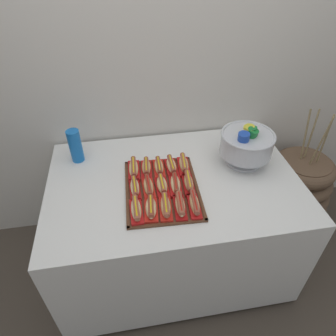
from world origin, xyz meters
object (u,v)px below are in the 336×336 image
hot_dog_1 (151,208)px  hot_dog_2 (166,207)px  floor_vase (295,192)px  hot_dog_14 (184,164)px  hot_dog_5 (135,188)px  hot_dog_6 (149,187)px  cup_stack (75,146)px  hot_dog_8 (175,184)px  buffet_table (173,221)px  hot_dog_12 (159,167)px  hot_dog_13 (171,166)px  hot_dog_4 (194,204)px  hot_dog_10 (134,169)px  serving_tray (162,189)px  hot_dog_11 (146,168)px  punch_bowl (247,143)px  hot_dog_7 (162,185)px  hot_dog_0 (136,210)px  hot_dog_3 (180,205)px  hot_dog_9 (189,183)px

hot_dog_1 → hot_dog_2: same height
floor_vase → hot_dog_14: 1.09m
hot_dog_5 → hot_dog_6: bearing=-2.4°
cup_stack → hot_dog_8: bearing=-33.4°
buffet_table → hot_dog_6: (-0.16, -0.07, 0.41)m
hot_dog_1 → hot_dog_14: (0.24, 0.32, 0.00)m
hot_dog_12 → hot_dog_13: bearing=-2.4°
hot_dog_4 → hot_dog_8: size_ratio=1.01×
hot_dog_6 → hot_dog_2: bearing=-68.0°
hot_dog_12 → hot_dog_10: bearing=177.6°
hot_dog_2 → hot_dog_12: 0.33m
hot_dog_2 → hot_dog_5: hot_dog_2 is taller
floor_vase → hot_dog_1: 1.38m
serving_tray → hot_dog_11: 0.18m
cup_stack → hot_dog_2: bearing=-48.2°
hot_dog_2 → hot_dog_14: size_ratio=0.96×
serving_tray → punch_bowl: (0.54, 0.16, 0.14)m
hot_dog_5 → hot_dog_7: size_ratio=1.05×
floor_vase → hot_dog_14: floor_vase is taller
hot_dog_7 → hot_dog_4: bearing=-50.1°
hot_dog_0 → cup_stack: bearing=121.7°
hot_dog_4 → hot_dog_14: (0.01, 0.33, -0.00)m
hot_dog_8 → hot_dog_13: bearing=87.6°
hot_dog_12 → floor_vase: bearing=7.2°
hot_dog_3 → hot_dog_8: size_ratio=1.01×
floor_vase → hot_dog_11: bearing=-173.4°
hot_dog_7 → buffet_table: bearing=43.2°
hot_dog_1 → hot_dog_6: 0.17m
buffet_table → hot_dog_8: (-0.01, -0.08, 0.40)m
hot_dog_4 → punch_bowl: punch_bowl is taller
hot_dog_9 → hot_dog_12: hot_dog_9 is taller
hot_dog_2 → hot_dog_9: 0.22m
hot_dog_4 → hot_dog_5: size_ratio=1.08×
hot_dog_9 → cup_stack: 0.73m
hot_dog_2 → hot_dog_9: bearing=45.3°
hot_dog_10 → serving_tray: bearing=-50.1°
hot_dog_6 → hot_dog_0: bearing=-116.8°
hot_dog_6 → hot_dog_9: hot_dog_9 is taller
hot_dog_10 → floor_vase: bearing=6.1°
serving_tray → hot_dog_8: bearing=-2.4°
hot_dog_12 → hot_dog_13: size_ratio=1.03×
hot_dog_6 → hot_dog_9: bearing=-2.4°
serving_tray → punch_bowl: 0.58m
buffet_table → serving_tray: 0.39m
hot_dog_6 → hot_dog_11: hot_dog_11 is taller
hot_dog_3 → hot_dog_8: hot_dog_3 is taller
buffet_table → hot_dog_9: 0.42m
buffet_table → serving_tray: bearing=-136.8°
floor_vase → hot_dog_10: size_ratio=5.52×
hot_dog_4 → hot_dog_10: (-0.29, 0.34, -0.00)m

